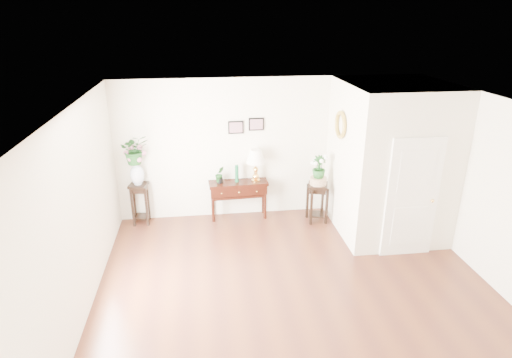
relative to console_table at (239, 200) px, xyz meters
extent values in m
cube|color=#552C19|center=(0.63, -2.57, -0.39)|extent=(6.00, 5.50, 0.02)
cube|color=white|center=(0.63, -2.57, 2.41)|extent=(6.00, 5.50, 0.02)
cube|color=silver|center=(0.63, 0.18, 1.01)|extent=(6.00, 0.02, 2.80)
cube|color=silver|center=(0.63, -5.32, 1.01)|extent=(6.00, 0.02, 2.80)
cube|color=silver|center=(-2.37, -2.57, 1.01)|extent=(0.02, 5.50, 2.80)
cube|color=silver|center=(3.63, -2.57, 1.01)|extent=(0.02, 5.50, 2.80)
cube|color=silver|center=(2.73, -0.79, 1.01)|extent=(1.80, 1.95, 2.80)
cube|color=white|center=(2.73, -1.79, 0.66)|extent=(0.90, 0.05, 2.10)
cube|color=black|center=(-0.02, 0.16, 1.46)|extent=(0.30, 0.02, 0.25)
cube|color=black|center=(0.38, 0.16, 1.51)|extent=(0.30, 0.02, 0.25)
torus|color=olive|center=(1.79, -0.67, 1.66)|extent=(0.07, 0.51, 0.51)
cube|color=black|center=(0.00, 0.00, 0.00)|extent=(1.18, 0.44, 0.78)
cube|color=#E4B051|center=(0.35, 0.00, 0.74)|extent=(0.42, 0.42, 0.66)
cylinder|color=#0F4A29|center=(-0.03, 0.00, 0.56)|extent=(0.08, 0.08, 0.35)
imported|color=#194A1A|center=(-0.37, 0.00, 0.55)|extent=(0.21, 0.18, 0.32)
cube|color=black|center=(-1.94, 0.00, 0.03)|extent=(0.39, 0.39, 0.84)
imported|color=#194A1A|center=(-1.94, 0.00, 1.13)|extent=(0.62, 0.58, 0.57)
cube|color=black|center=(1.53, -0.36, 0.01)|extent=(0.46, 0.46, 0.79)
cylinder|color=beige|center=(1.53, -0.36, 0.48)|extent=(0.41, 0.41, 0.14)
imported|color=#194A1A|center=(1.53, -0.36, 0.75)|extent=(0.29, 0.29, 0.46)
camera|label=1|loc=(-0.68, -7.88, 3.56)|focal=30.00mm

